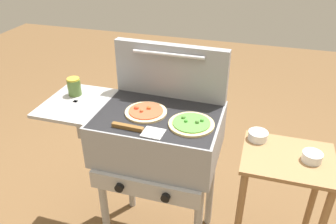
% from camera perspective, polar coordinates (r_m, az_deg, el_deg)
% --- Properties ---
extents(grill, '(0.96, 0.53, 0.90)m').
position_cam_1_polar(grill, '(1.81, -1.99, -4.28)').
color(grill, gray).
rests_on(grill, ground_plane).
extents(grill_lid_open, '(0.63, 0.09, 0.30)m').
position_cam_1_polar(grill_lid_open, '(1.84, 0.42, 6.97)').
color(grill_lid_open, gray).
rests_on(grill_lid_open, grill).
extents(pizza_veggie, '(0.22, 0.22, 0.03)m').
position_cam_1_polar(pizza_veggie, '(1.64, 3.97, -1.98)').
color(pizza_veggie, '#E0C17F').
rests_on(pizza_veggie, grill).
extents(pizza_pepperoni, '(0.22, 0.22, 0.03)m').
position_cam_1_polar(pizza_pepperoni, '(1.74, -3.77, 0.05)').
color(pizza_pepperoni, beige).
rests_on(pizza_pepperoni, grill).
extents(sauce_jar, '(0.07, 0.07, 0.10)m').
position_cam_1_polar(sauce_jar, '(1.97, -15.54, 4.14)').
color(sauce_jar, '#4C6B2D').
rests_on(sauce_jar, grill).
extents(spatula, '(0.26, 0.09, 0.02)m').
position_cam_1_polar(spatula, '(1.60, -5.07, -2.95)').
color(spatula, '#B7BABF').
rests_on(spatula, grill).
extents(prep_table, '(0.44, 0.36, 0.77)m').
position_cam_1_polar(prep_table, '(1.88, 18.55, -12.56)').
color(prep_table, olive).
rests_on(prep_table, ground_plane).
extents(topping_bowl_near, '(0.10, 0.10, 0.04)m').
position_cam_1_polar(topping_bowl_near, '(1.81, 14.92, -3.90)').
color(topping_bowl_near, silver).
rests_on(topping_bowl_near, prep_table).
extents(topping_bowl_far, '(0.09, 0.09, 0.04)m').
position_cam_1_polar(topping_bowl_far, '(1.75, 23.12, -7.03)').
color(topping_bowl_far, silver).
rests_on(topping_bowl_far, prep_table).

